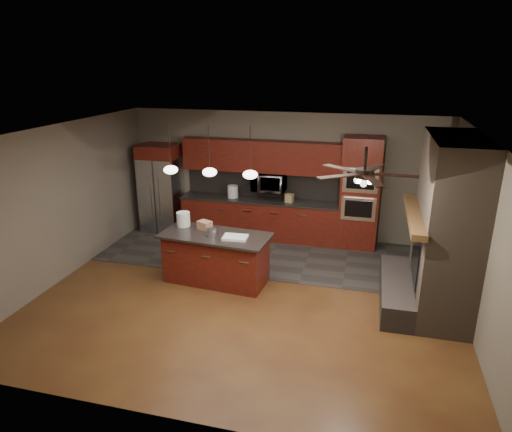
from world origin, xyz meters
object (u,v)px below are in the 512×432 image
(counter_bucket, at_px, (233,191))
(counter_box, at_px, (289,198))
(paint_can, at_px, (211,232))
(paint_tray, at_px, (235,237))
(oven_tower, at_px, (360,194))
(white_bucket, at_px, (183,219))
(microwave, at_px, (269,182))
(kitchen_island, at_px, (216,258))
(refrigerator, at_px, (161,188))
(cardboard_box, at_px, (205,225))

(counter_bucket, xyz_separation_m, counter_box, (1.31, -0.05, -0.04))
(paint_can, relative_size, paint_tray, 0.45)
(oven_tower, height_order, paint_tray, oven_tower)
(white_bucket, bearing_deg, microwave, 61.81)
(oven_tower, bearing_deg, kitchen_island, -135.76)
(refrigerator, relative_size, white_bucket, 7.63)
(oven_tower, bearing_deg, cardboard_box, -141.37)
(microwave, bearing_deg, refrigerator, -177.05)
(cardboard_box, bearing_deg, kitchen_island, -12.75)
(microwave, distance_m, refrigerator, 2.57)
(paint_tray, height_order, cardboard_box, cardboard_box)
(microwave, bearing_deg, kitchen_island, -100.17)
(kitchen_island, distance_m, paint_tray, 0.63)
(microwave, distance_m, paint_can, 2.55)
(microwave, relative_size, refrigerator, 0.36)
(paint_tray, bearing_deg, refrigerator, 133.16)
(refrigerator, distance_m, paint_tray, 3.46)
(paint_can, bearing_deg, refrigerator, 131.36)
(paint_tray, distance_m, cardboard_box, 0.74)
(cardboard_box, distance_m, counter_bucket, 2.15)
(oven_tower, distance_m, paint_tray, 3.17)
(paint_tray, bearing_deg, oven_tower, 46.97)
(microwave, relative_size, paint_can, 3.83)
(microwave, height_order, counter_box, microwave)
(paint_can, distance_m, counter_box, 2.57)
(refrigerator, xyz_separation_m, paint_can, (2.07, -2.35, -0.04))
(counter_bucket, bearing_deg, white_bucket, -98.74)
(paint_can, xyz_separation_m, cardboard_box, (-0.22, 0.29, 0.01))
(oven_tower, xyz_separation_m, paint_can, (-2.45, -2.43, -0.21))
(paint_can, distance_m, paint_tray, 0.45)
(microwave, relative_size, counter_bucket, 2.69)
(kitchen_island, relative_size, cardboard_box, 8.32)
(refrigerator, bearing_deg, white_bucket, -54.93)
(oven_tower, bearing_deg, white_bucket, -146.36)
(white_bucket, bearing_deg, paint_tray, -18.19)
(white_bucket, height_order, counter_bucket, white_bucket)
(microwave, distance_m, counter_bucket, 0.87)
(refrigerator, distance_m, kitchen_island, 3.15)
(refrigerator, bearing_deg, paint_tray, -43.24)
(cardboard_box, bearing_deg, paint_tray, 0.15)
(refrigerator, distance_m, white_bucket, 2.44)
(refrigerator, distance_m, counter_box, 3.03)
(paint_tray, bearing_deg, cardboard_box, 152.11)
(oven_tower, relative_size, microwave, 3.25)
(paint_can, height_order, counter_box, counter_box)
(microwave, xyz_separation_m, paint_can, (-0.48, -2.48, -0.32))
(microwave, relative_size, paint_tray, 1.74)
(paint_tray, xyz_separation_m, cardboard_box, (-0.67, 0.30, 0.06))
(paint_can, bearing_deg, microwave, 79.13)
(kitchen_island, height_order, paint_can, paint_can)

